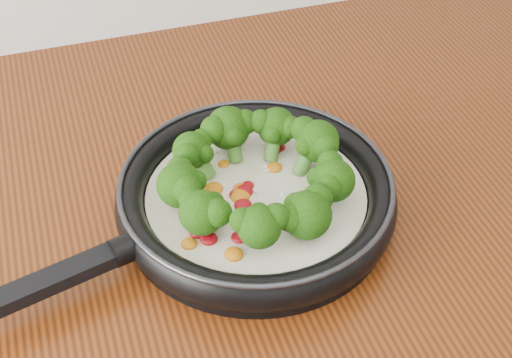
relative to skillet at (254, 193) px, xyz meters
name	(u,v)px	position (x,y,z in m)	size (l,w,h in m)	color
skillet	(254,193)	(0.00, 0.00, 0.00)	(0.48, 0.35, 0.08)	black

